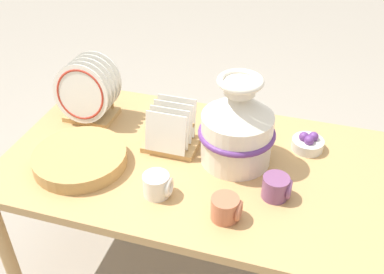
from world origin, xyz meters
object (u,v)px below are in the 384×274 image
(mug_terracotta_glaze, at_px, (226,208))
(mug_cream_glaze, at_px, (158,185))
(ceramic_vase, at_px, (237,126))
(wicker_charger_stack, at_px, (80,158))
(fruit_bowl, at_px, (308,143))
(dish_rack_round_plates, at_px, (88,94))
(mug_plum_glaze, at_px, (277,187))
(dish_rack_square_plates, at_px, (171,134))

(mug_terracotta_glaze, bearing_deg, mug_cream_glaze, 170.94)
(ceramic_vase, distance_m, wicker_charger_stack, 0.60)
(ceramic_vase, distance_m, fruit_bowl, 0.32)
(dish_rack_round_plates, relative_size, mug_cream_glaze, 2.69)
(mug_plum_glaze, relative_size, mug_terracotta_glaze, 1.00)
(dish_rack_square_plates, height_order, mug_plum_glaze, dish_rack_square_plates)
(ceramic_vase, height_order, mug_plum_glaze, ceramic_vase)
(dish_rack_round_plates, distance_m, mug_cream_glaze, 0.58)
(ceramic_vase, distance_m, dish_rack_square_plates, 0.27)
(mug_cream_glaze, height_order, mug_terracotta_glaze, same)
(dish_rack_square_plates, bearing_deg, mug_cream_glaze, -80.68)
(wicker_charger_stack, xyz_separation_m, fruit_bowl, (0.81, 0.34, 0.00))
(mug_cream_glaze, height_order, fruit_bowl, mug_cream_glaze)
(mug_terracotta_glaze, bearing_deg, wicker_charger_stack, 169.37)
(dish_rack_square_plates, height_order, mug_cream_glaze, dish_rack_square_plates)
(mug_cream_glaze, bearing_deg, dish_rack_round_plates, 140.52)
(wicker_charger_stack, relative_size, fruit_bowl, 2.83)
(ceramic_vase, bearing_deg, dish_rack_square_plates, 178.54)
(ceramic_vase, height_order, mug_terracotta_glaze, ceramic_vase)
(ceramic_vase, bearing_deg, mug_plum_glaze, -41.94)
(mug_plum_glaze, height_order, fruit_bowl, mug_plum_glaze)
(mug_terracotta_glaze, bearing_deg, dish_rack_round_plates, 149.69)
(dish_rack_round_plates, xyz_separation_m, fruit_bowl, (0.92, 0.05, -0.09))
(dish_rack_round_plates, bearing_deg, fruit_bowl, 2.98)
(dish_rack_round_plates, bearing_deg, mug_terracotta_glaze, -30.31)
(wicker_charger_stack, height_order, fruit_bowl, fruit_bowl)
(dish_rack_round_plates, relative_size, mug_plum_glaze, 2.69)
(ceramic_vase, height_order, fruit_bowl, ceramic_vase)
(ceramic_vase, height_order, wicker_charger_stack, ceramic_vase)
(ceramic_vase, relative_size, mug_terracotta_glaze, 3.48)
(dish_rack_square_plates, relative_size, mug_plum_glaze, 2.07)
(wicker_charger_stack, xyz_separation_m, mug_terracotta_glaze, (0.59, -0.11, 0.01))
(mug_plum_glaze, distance_m, fruit_bowl, 0.32)
(dish_rack_square_plates, relative_size, mug_cream_glaze, 2.07)
(ceramic_vase, xyz_separation_m, mug_terracotta_glaze, (0.04, -0.31, -0.11))
(dish_rack_round_plates, xyz_separation_m, mug_plum_glaze, (0.84, -0.26, -0.08))
(fruit_bowl, bearing_deg, ceramic_vase, -150.25)
(wicker_charger_stack, bearing_deg, dish_rack_square_plates, 35.14)
(ceramic_vase, relative_size, wicker_charger_stack, 1.00)
(mug_plum_glaze, bearing_deg, fruit_bowl, 75.75)
(mug_cream_glaze, bearing_deg, wicker_charger_stack, 168.22)
(dish_rack_square_plates, distance_m, mug_plum_glaze, 0.47)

